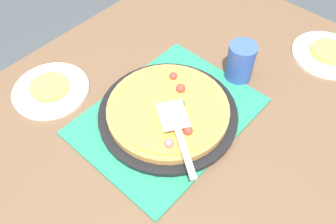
{
  "coord_description": "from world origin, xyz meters",
  "views": [
    {
      "loc": [
        0.44,
        0.39,
        1.51
      ],
      "look_at": [
        0.0,
        0.0,
        0.77
      ],
      "focal_mm": 37.25,
      "sensor_mm": 36.0,
      "label": 1
    }
  ],
  "objects_px": {
    "plate_far_right": "(51,90)",
    "pizza_server": "(178,130)",
    "pizza": "(168,109)",
    "plate_near_left": "(327,54)",
    "served_slice_right": "(50,87)",
    "cup_far": "(240,62)",
    "served_slice_left": "(329,51)",
    "pizza_pan": "(168,114)"
  },
  "relations": [
    {
      "from": "cup_far",
      "to": "pizza_pan",
      "type": "bearing_deg",
      "value": -11.89
    },
    {
      "from": "pizza_pan",
      "to": "plate_near_left",
      "type": "bearing_deg",
      "value": 157.97
    },
    {
      "from": "pizza",
      "to": "cup_far",
      "type": "bearing_deg",
      "value": 168.46
    },
    {
      "from": "served_slice_right",
      "to": "plate_near_left",
      "type": "bearing_deg",
      "value": 142.23
    },
    {
      "from": "plate_near_left",
      "to": "pizza_server",
      "type": "relative_size",
      "value": 1.02
    },
    {
      "from": "pizza_pan",
      "to": "served_slice_left",
      "type": "bearing_deg",
      "value": 157.97
    },
    {
      "from": "pizza_pan",
      "to": "served_slice_left",
      "type": "relative_size",
      "value": 3.45
    },
    {
      "from": "pizza_pan",
      "to": "plate_far_right",
      "type": "distance_m",
      "value": 0.35
    },
    {
      "from": "plate_far_right",
      "to": "plate_near_left",
      "type": "bearing_deg",
      "value": 142.23
    },
    {
      "from": "served_slice_left",
      "to": "cup_far",
      "type": "height_order",
      "value": "cup_far"
    },
    {
      "from": "pizza_pan",
      "to": "plate_far_right",
      "type": "height_order",
      "value": "pizza_pan"
    },
    {
      "from": "pizza",
      "to": "plate_near_left",
      "type": "xyz_separation_m",
      "value": [
        -0.52,
        0.21,
        -0.03
      ]
    },
    {
      "from": "cup_far",
      "to": "pizza_server",
      "type": "distance_m",
      "value": 0.31
    },
    {
      "from": "plate_near_left",
      "to": "pizza_server",
      "type": "bearing_deg",
      "value": -12.73
    },
    {
      "from": "plate_near_left",
      "to": "pizza",
      "type": "bearing_deg",
      "value": -21.88
    },
    {
      "from": "pizza_pan",
      "to": "plate_near_left",
      "type": "relative_size",
      "value": 1.73
    },
    {
      "from": "pizza_pan",
      "to": "served_slice_right",
      "type": "bearing_deg",
      "value": -63.37
    },
    {
      "from": "plate_far_right",
      "to": "pizza_server",
      "type": "height_order",
      "value": "pizza_server"
    },
    {
      "from": "pizza",
      "to": "pizza_server",
      "type": "distance_m",
      "value": 0.1
    },
    {
      "from": "served_slice_left",
      "to": "pizza_server",
      "type": "bearing_deg",
      "value": -12.73
    },
    {
      "from": "plate_near_left",
      "to": "plate_far_right",
      "type": "bearing_deg",
      "value": -37.77
    },
    {
      "from": "pizza",
      "to": "served_slice_right",
      "type": "xyz_separation_m",
      "value": [
        0.16,
        -0.32,
        -0.02
      ]
    },
    {
      "from": "plate_far_right",
      "to": "served_slice_right",
      "type": "xyz_separation_m",
      "value": [
        0.0,
        0.0,
        0.01
      ]
    },
    {
      "from": "pizza_pan",
      "to": "pizza",
      "type": "relative_size",
      "value": 1.15
    },
    {
      "from": "served_slice_right",
      "to": "pizza_server",
      "type": "distance_m",
      "value": 0.41
    },
    {
      "from": "plate_far_right",
      "to": "cup_far",
      "type": "xyz_separation_m",
      "value": [
        -0.41,
        0.37,
        0.06
      ]
    },
    {
      "from": "pizza",
      "to": "plate_far_right",
      "type": "distance_m",
      "value": 0.36
    },
    {
      "from": "served_slice_left",
      "to": "served_slice_right",
      "type": "distance_m",
      "value": 0.86
    },
    {
      "from": "plate_far_right",
      "to": "cup_far",
      "type": "bearing_deg",
      "value": 138.11
    },
    {
      "from": "pizza_pan",
      "to": "pizza_server",
      "type": "bearing_deg",
      "value": 56.02
    },
    {
      "from": "pizza",
      "to": "served_slice_right",
      "type": "relative_size",
      "value": 3.0
    },
    {
      "from": "plate_far_right",
      "to": "pizza",
      "type": "bearing_deg",
      "value": 116.5
    },
    {
      "from": "served_slice_right",
      "to": "cup_far",
      "type": "relative_size",
      "value": 0.92
    },
    {
      "from": "plate_near_left",
      "to": "served_slice_right",
      "type": "distance_m",
      "value": 0.86
    },
    {
      "from": "plate_near_left",
      "to": "served_slice_right",
      "type": "relative_size",
      "value": 2.0
    },
    {
      "from": "served_slice_right",
      "to": "pizza_server",
      "type": "height_order",
      "value": "pizza_server"
    },
    {
      "from": "plate_near_left",
      "to": "cup_far",
      "type": "relative_size",
      "value": 1.83
    },
    {
      "from": "plate_far_right",
      "to": "pizza_server",
      "type": "xyz_separation_m",
      "value": [
        -0.1,
        0.4,
        0.06
      ]
    },
    {
      "from": "served_slice_right",
      "to": "pizza",
      "type": "bearing_deg",
      "value": 116.5
    },
    {
      "from": "plate_near_left",
      "to": "cup_far",
      "type": "xyz_separation_m",
      "value": [
        0.27,
        -0.16,
        0.06
      ]
    },
    {
      "from": "plate_far_right",
      "to": "served_slice_left",
      "type": "distance_m",
      "value": 0.86
    },
    {
      "from": "plate_near_left",
      "to": "pizza_server",
      "type": "height_order",
      "value": "pizza_server"
    }
  ]
}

